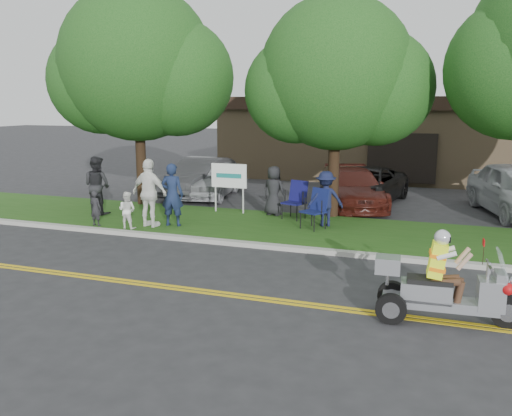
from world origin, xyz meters
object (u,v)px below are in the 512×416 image
(trike_scooter, at_px, (441,290))
(spectator_adult_mid, at_px, (97,185))
(parked_car_far_left, at_px, (210,179))
(parked_car_left, at_px, (201,177))
(spectator_adult_left, at_px, (172,195))
(spectator_adult_right, at_px, (150,193))
(lawn_chair_b, at_px, (296,197))
(parked_car_right, at_px, (354,188))
(lawn_chair_a, at_px, (316,206))
(parked_car_mid, at_px, (364,186))

(trike_scooter, distance_m, spectator_adult_mid, 12.16)
(parked_car_far_left, bearing_deg, spectator_adult_mid, -119.99)
(spectator_adult_mid, relative_size, parked_car_left, 0.42)
(spectator_adult_left, height_order, spectator_adult_right, spectator_adult_right)
(spectator_adult_right, distance_m, parked_car_far_left, 5.90)
(trike_scooter, xyz_separation_m, parked_car_far_left, (-8.99, 10.17, 0.15))
(spectator_adult_left, xyz_separation_m, spectator_adult_mid, (-3.17, 0.71, 0.01))
(lawn_chair_b, distance_m, parked_car_right, 3.38)
(lawn_chair_b, relative_size, spectator_adult_mid, 0.63)
(lawn_chair_a, distance_m, parked_car_right, 4.26)
(spectator_adult_left, xyz_separation_m, parked_car_far_left, (-1.26, 5.52, -0.32))
(trike_scooter, height_order, spectator_adult_mid, spectator_adult_mid)
(trike_scooter, height_order, spectator_adult_right, spectator_adult_right)
(spectator_adult_left, distance_m, spectator_adult_right, 0.66)
(trike_scooter, distance_m, lawn_chair_b, 8.26)
(spectator_adult_left, relative_size, spectator_adult_right, 0.93)
(lawn_chair_a, relative_size, parked_car_mid, 0.24)
(parked_car_left, height_order, parked_car_mid, parked_car_left)
(parked_car_right, bearing_deg, parked_car_far_left, 159.19)
(spectator_adult_left, bearing_deg, parked_car_mid, -138.04)
(spectator_adult_right, xyz_separation_m, parked_car_far_left, (-0.68, 5.85, -0.39))
(spectator_adult_right, relative_size, parked_car_left, 0.44)
(lawn_chair_a, xyz_separation_m, parked_car_mid, (0.69, 4.86, -0.09))
(spectator_adult_left, xyz_separation_m, parked_car_left, (-1.76, 5.67, -0.29))
(spectator_adult_right, distance_m, parked_car_left, 6.12)
(parked_car_mid, height_order, parked_car_right, same)
(spectator_adult_right, bearing_deg, spectator_adult_mid, -14.62)
(trike_scooter, height_order, parked_car_left, trike_scooter)
(spectator_adult_mid, distance_m, parked_car_far_left, 5.19)
(spectator_adult_right, distance_m, parked_car_right, 7.67)
(spectator_adult_left, bearing_deg, lawn_chair_b, -154.01)
(trike_scooter, relative_size, lawn_chair_b, 2.10)
(trike_scooter, xyz_separation_m, parked_car_left, (-9.49, 10.32, 0.18))
(lawn_chair_a, height_order, parked_car_far_left, parked_car_far_left)
(trike_scooter, bearing_deg, parked_car_far_left, 127.41)
(spectator_adult_right, bearing_deg, lawn_chair_b, -138.39)
(spectator_adult_mid, relative_size, parked_car_mid, 0.39)
(spectator_adult_mid, height_order, parked_car_far_left, spectator_adult_mid)
(parked_car_mid, bearing_deg, lawn_chair_a, -88.42)
(lawn_chair_b, height_order, parked_car_mid, parked_car_mid)
(trike_scooter, xyz_separation_m, spectator_adult_mid, (-10.90, 5.36, 0.49))
(lawn_chair_b, distance_m, spectator_adult_right, 4.60)
(trike_scooter, bearing_deg, parked_car_mid, 101.21)
(trike_scooter, bearing_deg, spectator_adult_mid, 149.75)
(parked_car_far_left, height_order, parked_car_left, parked_car_left)
(lawn_chair_a, distance_m, parked_car_mid, 4.90)
(spectator_adult_mid, bearing_deg, lawn_chair_b, -159.15)
(lawn_chair_b, relative_size, spectator_adult_left, 0.64)
(lawn_chair_b, height_order, spectator_adult_left, spectator_adult_left)
(spectator_adult_left, bearing_deg, parked_car_right, -139.39)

